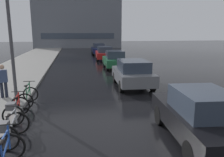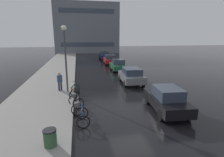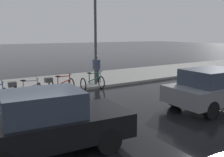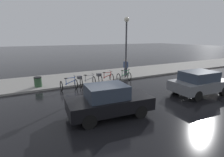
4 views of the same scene
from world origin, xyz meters
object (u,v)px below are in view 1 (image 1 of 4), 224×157
car_black (200,116)px  car_grey (133,73)px  streetlamp (9,21)px  bicycle_second (10,128)px  car_navy (98,49)px  car_green (115,60)px  car_red (105,53)px  bicycle_farthest (28,97)px  bicycle_third (16,109)px  pedestrian (3,80)px

car_black → car_grey: size_ratio=1.04×
streetlamp → car_grey: bearing=17.6°
bicycle_second → car_navy: 25.54m
car_black → car_grey: (-0.17, 6.72, 0.03)m
bicycle_second → streetlamp: streetlamp is taller
car_green → car_red: car_green is taller
bicycle_farthest → car_green: size_ratio=0.30×
bicycle_second → car_red: car_red is taller
car_black → car_grey: car_black is taller
bicycle_third → car_green: bearing=62.5°
car_black → car_green: (-0.00, 13.25, -0.00)m
bicycle_farthest → car_black: size_ratio=0.28×
bicycle_second → car_grey: bearing=48.8°
bicycle_farthest → car_red: (5.53, 14.87, 0.40)m
bicycle_third → car_black: 6.15m
car_green → car_black: bearing=-90.0°
bicycle_farthest → car_navy: size_ratio=0.28×
streetlamp → car_green: bearing=53.7°
bicycle_third → car_green: 12.21m
car_black → car_grey: 6.73m
car_black → pedestrian: 8.57m
car_green → streetlamp: (-6.20, -8.44, 2.85)m
car_grey → car_red: size_ratio=0.92×
bicycle_second → car_green: (5.40, 12.51, 0.28)m
bicycle_third → car_red: size_ratio=0.32×
bicycle_second → pedestrian: pedestrian is taller
bicycle_second → pedestrian: 4.69m
car_black → bicycle_third: bearing=156.7°
bicycle_farthest → car_black: bearing=-37.3°
bicycle_third → car_black: car_black is taller
streetlamp → car_navy: bearing=73.4°
car_navy → car_red: bearing=-90.5°
pedestrian → streetlamp: bearing=-32.0°
car_navy → car_grey: bearing=-90.6°
pedestrian → streetlamp: (0.61, -0.38, 2.66)m
car_black → car_green: bearing=90.0°
car_black → car_red: 19.13m
car_black → bicycle_second: bearing=172.2°
car_red → car_navy: 6.57m
bicycle_second → car_navy: size_ratio=0.33×
car_green → pedestrian: size_ratio=2.25×
bicycle_second → car_grey: size_ratio=0.35×
car_grey → car_red: car_grey is taller
pedestrian → car_grey: bearing=13.0°
car_black → car_green: 13.25m
bicycle_third → pedestrian: (-1.17, 2.76, 0.48)m
bicycle_third → pedestrian: pedestrian is taller
bicycle_third → car_red: (5.60, 16.70, 0.31)m
bicycle_second → pedestrian: size_ratio=0.80×
car_black → car_grey: bearing=91.4°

